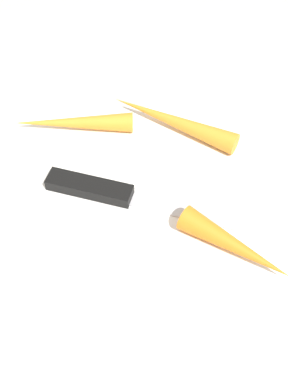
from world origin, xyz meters
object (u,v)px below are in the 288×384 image
at_px(knife, 102,189).
at_px(carrot_shortest, 235,246).
at_px(carrot_medium, 73,123).
at_px(cutting_board, 144,196).
at_px(carrot_longest, 173,121).

bearing_deg(knife, carrot_shortest, -13.54).
bearing_deg(carrot_medium, cutting_board, 131.31).
bearing_deg(carrot_shortest, carrot_medium, 170.44).
height_order(cutting_board, knife, knife).
distance_m(knife, carrot_medium, 0.10).
height_order(cutting_board, carrot_medium, carrot_medium).
relative_size(carrot_longest, carrot_medium, 1.12).
bearing_deg(carrot_shortest, cutting_board, 174.24).
relative_size(cutting_board, carrot_medium, 2.64).
relative_size(carrot_shortest, carrot_medium, 0.82).
relative_size(carrot_shortest, carrot_longest, 0.73).
height_order(knife, carrot_medium, carrot_medium).
bearing_deg(carrot_longest, carrot_shortest, 136.07).
bearing_deg(cutting_board, carrot_medium, -47.32).
bearing_deg(carrot_medium, carrot_longest, -179.34).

